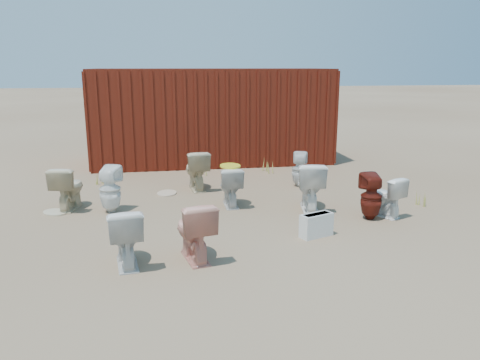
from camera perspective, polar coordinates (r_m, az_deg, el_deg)
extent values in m
plane|color=brown|center=(7.66, 0.73, -5.06)|extent=(100.00, 100.00, 0.00)
cube|color=#4D1A0C|center=(12.47, -3.47, 7.89)|extent=(6.00, 2.40, 2.40)
imported|color=silver|center=(6.09, -13.82, -6.65)|extent=(0.53, 0.81, 0.77)
imported|color=#E59784|center=(6.12, -5.62, -6.11)|extent=(0.60, 0.86, 0.80)
imported|color=white|center=(8.29, 8.50, -0.67)|extent=(0.62, 0.91, 0.86)
imported|color=#5F1910|center=(7.96, 15.70, -1.96)|extent=(0.35, 0.36, 0.77)
imported|color=white|center=(8.20, 17.17, -1.90)|extent=(0.63, 0.77, 0.69)
imported|color=white|center=(8.33, -15.56, -1.10)|extent=(0.46, 0.47, 0.81)
imported|color=beige|center=(8.75, -20.21, -0.88)|extent=(0.58, 0.83, 0.78)
imported|color=beige|center=(9.56, -5.36, 1.23)|extent=(0.55, 0.85, 0.81)
imported|color=silver|center=(8.41, -1.19, -0.77)|extent=(0.41, 0.71, 0.72)
imported|color=silver|center=(9.86, 7.28, 1.30)|extent=(0.42, 0.42, 0.72)
ellipsoid|color=yellow|center=(8.32, -1.20, 1.73)|extent=(0.37, 0.46, 0.02)
cube|color=silver|center=(7.04, 9.29, -5.46)|extent=(0.54, 0.37, 0.35)
ellipsoid|color=#C8AE91|center=(9.38, -8.91, -1.60)|extent=(0.47, 0.56, 0.02)
ellipsoid|color=tan|center=(8.69, -21.59, -3.68)|extent=(0.59, 0.59, 0.02)
cone|color=#9B993E|center=(10.43, -16.20, 0.44)|extent=(0.36, 0.36, 0.33)
cone|color=#9B993E|center=(10.18, -0.76, 0.41)|extent=(0.32, 0.32, 0.24)
cone|color=#9B993E|center=(10.55, 8.60, 0.85)|extent=(0.36, 0.36, 0.28)
cone|color=#9B993E|center=(10.85, -4.93, 1.22)|extent=(0.30, 0.30, 0.25)
cone|color=#9B993E|center=(11.15, 3.44, 1.80)|extent=(0.34, 0.34, 0.33)
cone|color=#9B993E|center=(9.05, 21.16, -2.24)|extent=(0.28, 0.28, 0.24)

